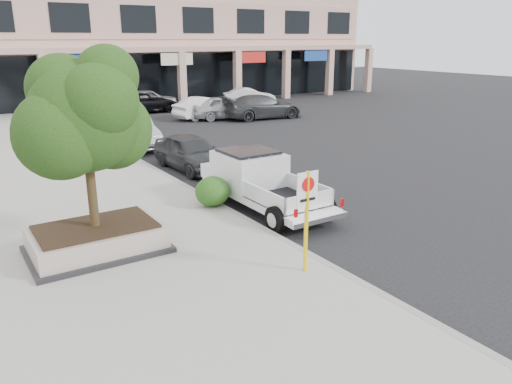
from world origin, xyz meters
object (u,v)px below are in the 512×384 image
(no_parking_sign, at_px, (307,208))
(lot_car_e, at_px, (148,99))
(curb_car_a, at_px, (191,152))
(lot_car_b, at_px, (205,108))
(curb_car_b, at_px, (132,131))
(pickup_truck, at_px, (266,183))
(planter, at_px, (97,239))
(curb_car_d, at_px, (87,111))
(lot_car_c, at_px, (263,107))
(lot_car_f, at_px, (249,97))
(lot_car_a, at_px, (225,107))
(planter_tree, at_px, (89,117))
(lot_car_d, at_px, (145,103))
(curb_car_c, at_px, (119,126))

(no_parking_sign, distance_m, lot_car_e, 29.38)
(curb_car_a, bearing_deg, lot_car_b, 57.28)
(curb_car_b, bearing_deg, pickup_truck, -83.82)
(planter, distance_m, curb_car_d, 21.79)
(curb_car_d, distance_m, lot_car_c, 11.28)
(pickup_truck, bearing_deg, curb_car_d, 89.94)
(no_parking_sign, relative_size, lot_car_f, 0.56)
(lot_car_b, bearing_deg, lot_car_a, -146.33)
(no_parking_sign, bearing_deg, lot_car_e, 75.36)
(planter_tree, bearing_deg, no_parking_sign, -47.22)
(lot_car_a, bearing_deg, lot_car_d, 42.41)
(planter, xyz_separation_m, curb_car_a, (5.67, 6.50, 0.23))
(curb_car_a, distance_m, lot_car_b, 13.51)
(curb_car_c, distance_m, curb_car_d, 6.70)
(lot_car_f, bearing_deg, pickup_truck, 170.64)
(curb_car_b, xyz_separation_m, lot_car_c, (10.37, 4.00, -0.03))
(lot_car_d, bearing_deg, no_parking_sign, 167.40)
(planter_tree, height_order, curb_car_b, planter_tree)
(lot_car_e, bearing_deg, planter_tree, 165.98)
(lot_car_a, bearing_deg, lot_car_c, -105.03)
(pickup_truck, relative_size, lot_car_d, 1.12)
(planter_tree, distance_m, lot_car_a, 21.75)
(planter_tree, relative_size, pickup_truck, 0.73)
(curb_car_d, bearing_deg, lot_car_c, -28.75)
(curb_car_d, bearing_deg, lot_car_b, -24.78)
(planter, relative_size, curb_car_a, 0.77)
(planter_tree, distance_m, lot_car_d, 25.05)
(lot_car_b, xyz_separation_m, lot_car_f, (6.08, 4.11, -0.04))
(planter_tree, bearing_deg, lot_car_d, 66.48)
(curb_car_a, relative_size, curb_car_d, 0.85)
(pickup_truck, relative_size, curb_car_b, 1.11)
(lot_car_e, bearing_deg, lot_car_c, -142.79)
(pickup_truck, relative_size, lot_car_a, 1.20)
(lot_car_a, bearing_deg, no_parking_sign, 167.49)
(curb_car_c, bearing_deg, lot_car_e, 67.96)
(lot_car_d, bearing_deg, lot_car_f, -93.36)
(no_parking_sign, relative_size, curb_car_d, 0.47)
(planter_tree, relative_size, lot_car_d, 0.82)
(curb_car_d, relative_size, lot_car_f, 1.20)
(lot_car_c, bearing_deg, curb_car_c, 105.07)
(lot_car_f, bearing_deg, curb_car_c, 142.87)
(pickup_truck, relative_size, lot_car_c, 1.01)
(lot_car_a, height_order, lot_car_b, lot_car_a)
(planter, distance_m, lot_car_e, 27.16)
(pickup_truck, height_order, lot_car_d, pickup_truck)
(lot_car_b, xyz_separation_m, lot_car_e, (-1.38, 6.60, 0.03))
(curb_car_a, distance_m, lot_car_d, 17.06)
(planter_tree, xyz_separation_m, lot_car_a, (13.24, 17.06, -2.64))
(curb_car_a, height_order, curb_car_d, curb_car_a)
(planter_tree, bearing_deg, curb_car_b, 66.97)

